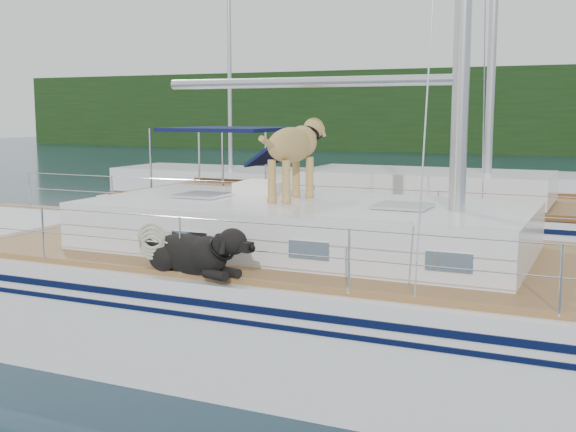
% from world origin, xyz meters
% --- Properties ---
extents(ground, '(120.00, 120.00, 0.00)m').
position_xyz_m(ground, '(0.00, 0.00, 0.00)').
color(ground, black).
rests_on(ground, ground).
extents(tree_line, '(90.00, 3.00, 6.00)m').
position_xyz_m(tree_line, '(0.00, 45.00, 3.00)').
color(tree_line, black).
rests_on(tree_line, ground).
extents(shore_bank, '(92.00, 1.00, 1.20)m').
position_xyz_m(shore_bank, '(0.00, 46.20, 0.60)').
color(shore_bank, '#595147').
rests_on(shore_bank, ground).
extents(main_sailboat, '(12.00, 3.96, 14.01)m').
position_xyz_m(main_sailboat, '(0.10, -0.00, 0.68)').
color(main_sailboat, silver).
rests_on(main_sailboat, ground).
extents(neighbor_sailboat, '(11.00, 3.50, 13.30)m').
position_xyz_m(neighbor_sailboat, '(-0.38, 6.23, 0.63)').
color(neighbor_sailboat, silver).
rests_on(neighbor_sailboat, ground).
extents(bg_boat_west, '(8.00, 3.00, 11.65)m').
position_xyz_m(bg_boat_west, '(-8.00, 14.00, 0.45)').
color(bg_boat_west, silver).
rests_on(bg_boat_west, ground).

